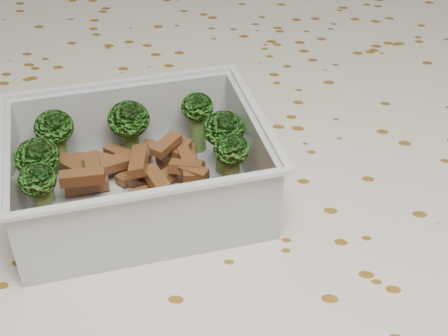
# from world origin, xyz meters

# --- Properties ---
(dining_table) EXTENTS (1.40, 0.90, 0.75)m
(dining_table) POSITION_xyz_m (0.00, 0.00, 0.67)
(dining_table) COLOR brown
(dining_table) RESTS_ON ground
(tablecloth) EXTENTS (1.46, 0.96, 0.19)m
(tablecloth) POSITION_xyz_m (0.00, 0.00, 0.72)
(tablecloth) COLOR beige
(tablecloth) RESTS_ON dining_table
(lunch_container) EXTENTS (0.20, 0.18, 0.06)m
(lunch_container) POSITION_xyz_m (-0.05, -0.01, 0.78)
(lunch_container) COLOR silver
(lunch_container) RESTS_ON tablecloth
(broccoli_florets) EXTENTS (0.15, 0.11, 0.05)m
(broccoli_florets) POSITION_xyz_m (-0.06, 0.01, 0.79)
(broccoli_florets) COLOR #608C3F
(broccoli_florets) RESTS_ON lunch_container
(meat_pile) EXTENTS (0.11, 0.08, 0.03)m
(meat_pile) POSITION_xyz_m (-0.05, 0.01, 0.77)
(meat_pile) COLOR brown
(meat_pile) RESTS_ON lunch_container
(sausage) EXTENTS (0.14, 0.07, 0.02)m
(sausage) POSITION_xyz_m (-0.03, -0.04, 0.78)
(sausage) COLOR #B4280D
(sausage) RESTS_ON lunch_container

